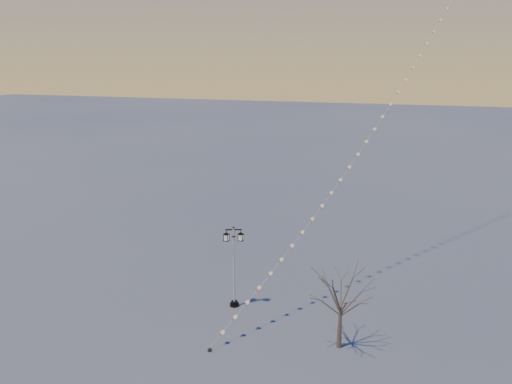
% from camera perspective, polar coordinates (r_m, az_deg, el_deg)
% --- Properties ---
extents(ground, '(300.00, 300.00, 0.00)m').
position_cam_1_polar(ground, '(29.81, -2.55, -16.06)').
color(ground, '#595C5B').
rests_on(ground, ground).
extents(street_lamp, '(1.29, 0.75, 5.29)m').
position_cam_1_polar(street_lamp, '(32.07, -2.46, -7.86)').
color(street_lamp, black).
rests_on(street_lamp, ground).
extents(bare_tree, '(2.67, 2.67, 4.42)m').
position_cam_1_polar(bare_tree, '(28.02, 9.44, -11.25)').
color(bare_tree, brown).
rests_on(bare_tree, ground).
extents(kite_train, '(15.78, 30.69, 27.54)m').
position_cam_1_polar(kite_train, '(37.68, 14.48, 11.90)').
color(kite_train, black).
rests_on(kite_train, ground).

